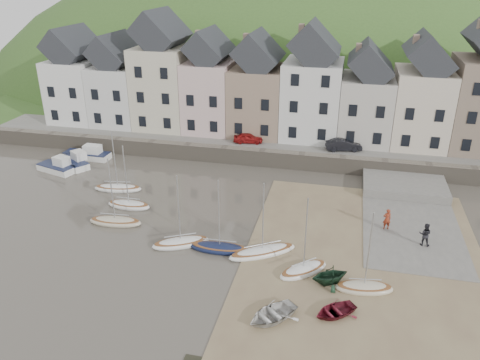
% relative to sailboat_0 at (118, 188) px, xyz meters
% --- Properties ---
extents(ground, '(160.00, 160.00, 0.00)m').
position_rel_sailboat_0_xyz_m(ground, '(12.79, -7.26, -0.26)').
color(ground, '#4E473D').
rests_on(ground, ground).
extents(quay_land, '(90.00, 30.00, 1.50)m').
position_rel_sailboat_0_xyz_m(quay_land, '(12.79, 24.74, 0.49)').
color(quay_land, '#3B6026').
rests_on(quay_land, ground).
extents(quay_street, '(70.00, 7.00, 0.10)m').
position_rel_sailboat_0_xyz_m(quay_street, '(12.79, 13.24, 1.29)').
color(quay_street, slate).
rests_on(quay_street, quay_land).
extents(seawall, '(70.00, 1.20, 1.80)m').
position_rel_sailboat_0_xyz_m(seawall, '(12.79, 9.74, 0.64)').
color(seawall, slate).
rests_on(seawall, ground).
extents(beach, '(18.00, 26.00, 0.06)m').
position_rel_sailboat_0_xyz_m(beach, '(23.79, -7.26, -0.23)').
color(beach, '#776248').
rests_on(beach, ground).
extents(slipway, '(8.00, 18.00, 0.12)m').
position_rel_sailboat_0_xyz_m(slipway, '(27.79, 0.74, -0.20)').
color(slipway, slate).
rests_on(slipway, ground).
extents(hillside, '(134.40, 84.00, 84.00)m').
position_rel_sailboat_0_xyz_m(hillside, '(7.79, 52.73, -18.25)').
color(hillside, '#3B6026').
rests_on(hillside, ground).
extents(townhouse_terrace, '(61.05, 8.00, 13.93)m').
position_rel_sailboat_0_xyz_m(townhouse_terrace, '(14.55, 16.74, 7.06)').
color(townhouse_terrace, white).
rests_on(townhouse_terrace, quay_land).
extents(sailboat_0, '(4.96, 2.22, 6.32)m').
position_rel_sailboat_0_xyz_m(sailboat_0, '(0.00, 0.00, 0.00)').
color(sailboat_0, white).
rests_on(sailboat_0, ground).
extents(sailboat_1, '(4.12, 1.50, 6.32)m').
position_rel_sailboat_0_xyz_m(sailboat_1, '(2.65, -3.12, 0.00)').
color(sailboat_1, white).
rests_on(sailboat_1, ground).
extents(sailboat_2, '(4.77, 1.90, 6.32)m').
position_rel_sailboat_0_xyz_m(sailboat_2, '(2.86, -6.26, 0.00)').
color(sailboat_2, beige).
rests_on(sailboat_2, ground).
extents(sailboat_3, '(4.77, 3.50, 6.32)m').
position_rel_sailboat_0_xyz_m(sailboat_3, '(9.55, -8.26, 0.00)').
color(sailboat_3, white).
rests_on(sailboat_3, ground).
extents(sailboat_4, '(5.45, 4.24, 6.32)m').
position_rel_sailboat_0_xyz_m(sailboat_4, '(16.16, -8.08, -0.00)').
color(sailboat_4, white).
rests_on(sailboat_4, ground).
extents(sailboat_5, '(4.86, 1.65, 6.32)m').
position_rel_sailboat_0_xyz_m(sailboat_5, '(12.79, -8.30, -0.00)').
color(sailboat_5, '#131B3B').
rests_on(sailboat_5, ground).
extents(sailboat_6, '(3.98, 3.85, 6.32)m').
position_rel_sailboat_0_xyz_m(sailboat_6, '(19.51, -9.76, 0.00)').
color(sailboat_6, white).
rests_on(sailboat_6, ground).
extents(sailboat_7, '(4.18, 2.13, 6.32)m').
position_rel_sailboat_0_xyz_m(sailboat_7, '(23.80, -10.88, 0.00)').
color(sailboat_7, beige).
rests_on(sailboat_7, ground).
extents(motorboat_0, '(4.73, 3.91, 1.70)m').
position_rel_sailboat_0_xyz_m(motorboat_0, '(-7.54, 4.70, 0.32)').
color(motorboat_0, white).
rests_on(motorboat_0, ground).
extents(motorboat_1, '(4.70, 2.89, 1.70)m').
position_rel_sailboat_0_xyz_m(motorboat_1, '(-8.52, 2.91, 0.32)').
color(motorboat_1, white).
rests_on(motorboat_1, ground).
extents(motorboat_2, '(5.47, 1.82, 1.70)m').
position_rel_sailboat_0_xyz_m(motorboat_2, '(-7.21, 7.10, 0.32)').
color(motorboat_2, white).
rests_on(motorboat_2, ground).
extents(rowboat_white, '(4.18, 4.27, 0.72)m').
position_rel_sailboat_0_xyz_m(rowboat_white, '(18.11, -15.22, 0.16)').
color(rowboat_white, silver).
rests_on(rowboat_white, beach).
extents(rowboat_green, '(3.51, 3.38, 1.42)m').
position_rel_sailboat_0_xyz_m(rowboat_green, '(21.42, -10.68, 0.51)').
color(rowboat_green, '#16311F').
rests_on(rowboat_green, beach).
extents(rowboat_red, '(3.57, 3.44, 0.60)m').
position_rel_sailboat_0_xyz_m(rowboat_red, '(21.96, -13.91, 0.10)').
color(rowboat_red, maroon).
rests_on(rowboat_red, beach).
extents(person_red, '(0.77, 0.60, 1.86)m').
position_rel_sailboat_0_xyz_m(person_red, '(25.64, -2.00, 0.79)').
color(person_red, maroon).
rests_on(person_red, slipway).
extents(person_dark, '(1.05, 0.89, 1.92)m').
position_rel_sailboat_0_xyz_m(person_dark, '(28.44, -3.95, 0.82)').
color(person_dark, black).
rests_on(person_dark, slipway).
extents(car_left, '(3.55, 1.87, 1.15)m').
position_rel_sailboat_0_xyz_m(car_left, '(10.62, 12.24, 1.91)').
color(car_left, maroon).
rests_on(car_left, quay_street).
extents(car_right, '(4.16, 2.22, 1.30)m').
position_rel_sailboat_0_xyz_m(car_right, '(21.53, 12.24, 1.99)').
color(car_right, black).
rests_on(car_right, quay_street).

